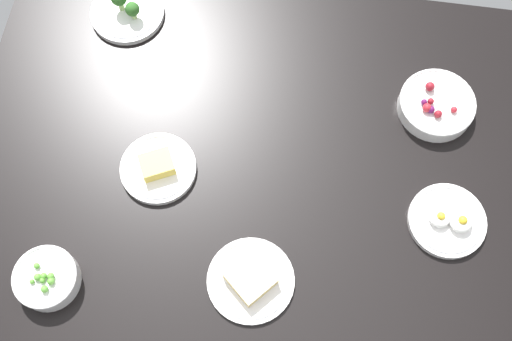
{
  "coord_description": "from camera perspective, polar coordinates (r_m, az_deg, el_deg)",
  "views": [
    {
      "loc": [
        7.65,
        -52.94,
        138.31
      ],
      "look_at": [
        0.0,
        0.0,
        6.0
      ],
      "focal_mm": 44.06,
      "sensor_mm": 36.0,
      "label": 1
    }
  ],
  "objects": [
    {
      "name": "plate_sandwich",
      "position": [
        1.36,
        -0.49,
        -9.9
      ],
      "size": [
        18.9,
        18.9,
        4.22
      ],
      "color": "white",
      "rests_on": "dining_table"
    },
    {
      "name": "bowl_berries",
      "position": [
        1.56,
        16.05,
        5.75
      ],
      "size": [
        18.02,
        18.02,
        5.79
      ],
      "color": "white",
      "rests_on": "dining_table"
    },
    {
      "name": "plate_broccoli",
      "position": [
        1.68,
        -11.64,
        14.01
      ],
      "size": [
        18.77,
        18.77,
        7.9
      ],
      "color": "white",
      "rests_on": "dining_table"
    },
    {
      "name": "plate_cheese",
      "position": [
        1.45,
        -8.89,
        0.27
      ],
      "size": [
        17.51,
        17.51,
        4.71
      ],
      "color": "white",
      "rests_on": "dining_table"
    },
    {
      "name": "bowl_peas",
      "position": [
        1.42,
        -18.46,
        -9.29
      ],
      "size": [
        13.71,
        13.71,
        5.96
      ],
      "color": "white",
      "rests_on": "dining_table"
    },
    {
      "name": "dining_table",
      "position": [
        1.46,
        0.0,
        -0.59
      ],
      "size": [
        138.0,
        108.84,
        4.0
      ],
      "primitive_type": "cube",
      "color": "black",
      "rests_on": "ground"
    },
    {
      "name": "plate_eggs",
      "position": [
        1.46,
        17.03,
        -4.36
      ],
      "size": [
        17.36,
        17.36,
        5.16
      ],
      "color": "white",
      "rests_on": "dining_table"
    }
  ]
}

